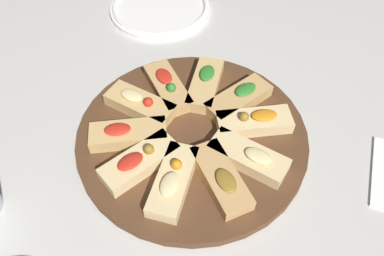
# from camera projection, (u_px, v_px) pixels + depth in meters

# --- Properties ---
(ground_plane) EXTENTS (3.00, 3.00, 0.00)m
(ground_plane) POSITION_uv_depth(u_px,v_px,m) (192.00, 138.00, 0.66)
(ground_plane) COLOR beige
(serving_board) EXTENTS (0.40, 0.40, 0.02)m
(serving_board) POSITION_uv_depth(u_px,v_px,m) (192.00, 135.00, 0.65)
(serving_board) COLOR #51331E
(serving_board) RESTS_ON ground_plane
(focaccia_slice_0) EXTENTS (0.14, 0.09, 0.04)m
(focaccia_slice_0) POSITION_uv_depth(u_px,v_px,m) (173.00, 180.00, 0.57)
(focaccia_slice_0) COLOR #E5C689
(focaccia_slice_0) RESTS_ON serving_board
(focaccia_slice_1) EXTENTS (0.11, 0.13, 0.03)m
(focaccia_slice_1) POSITION_uv_depth(u_px,v_px,m) (221.00, 178.00, 0.57)
(focaccia_slice_1) COLOR tan
(focaccia_slice_1) RESTS_ON serving_board
(focaccia_slice_2) EXTENTS (0.05, 0.13, 0.03)m
(focaccia_slice_2) POSITION_uv_depth(u_px,v_px,m) (249.00, 156.00, 0.60)
(focaccia_slice_2) COLOR #E5C689
(focaccia_slice_2) RESTS_ON serving_board
(focaccia_slice_3) EXTENTS (0.12, 0.13, 0.04)m
(focaccia_slice_3) POSITION_uv_depth(u_px,v_px,m) (254.00, 121.00, 0.64)
(focaccia_slice_3) COLOR #E5C689
(focaccia_slice_3) RESTS_ON serving_board
(focaccia_slice_4) EXTENTS (0.14, 0.09, 0.03)m
(focaccia_slice_4) POSITION_uv_depth(u_px,v_px,m) (239.00, 99.00, 0.68)
(focaccia_slice_4) COLOR tan
(focaccia_slice_4) RESTS_ON serving_board
(focaccia_slice_5) EXTENTS (0.14, 0.09, 0.03)m
(focaccia_slice_5) POSITION_uv_depth(u_px,v_px,m) (205.00, 84.00, 0.70)
(focaccia_slice_5) COLOR tan
(focaccia_slice_5) RESTS_ON serving_board
(focaccia_slice_6) EXTENTS (0.11, 0.13, 0.04)m
(focaccia_slice_6) POSITION_uv_depth(u_px,v_px,m) (168.00, 87.00, 0.69)
(focaccia_slice_6) COLOR tan
(focaccia_slice_6) RESTS_ON serving_board
(focaccia_slice_7) EXTENTS (0.06, 0.13, 0.04)m
(focaccia_slice_7) POSITION_uv_depth(u_px,v_px,m) (140.00, 104.00, 0.67)
(focaccia_slice_7) COLOR tan
(focaccia_slice_7) RESTS_ON serving_board
(focaccia_slice_8) EXTENTS (0.12, 0.13, 0.03)m
(focaccia_slice_8) POSITION_uv_depth(u_px,v_px,m) (128.00, 134.00, 0.62)
(focaccia_slice_8) COLOR tan
(focaccia_slice_8) RESTS_ON serving_board
(focaccia_slice_9) EXTENTS (0.14, 0.08, 0.04)m
(focaccia_slice_9) POSITION_uv_depth(u_px,v_px,m) (140.00, 161.00, 0.59)
(focaccia_slice_9) COLOR #E5C689
(focaccia_slice_9) RESTS_ON serving_board
(plate_right) EXTENTS (0.24, 0.24, 0.02)m
(plate_right) POSITION_uv_depth(u_px,v_px,m) (160.00, 8.00, 0.90)
(plate_right) COLOR white
(plate_right) RESTS_ON ground_plane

